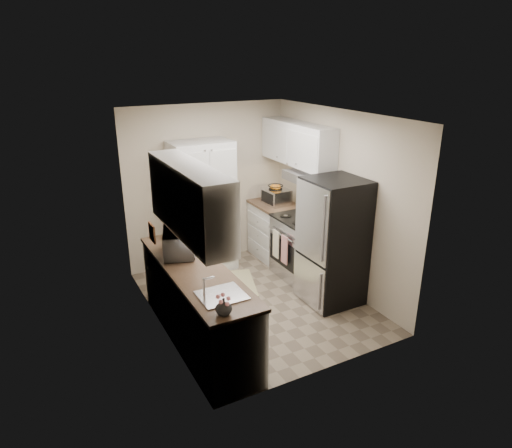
% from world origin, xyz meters
% --- Properties ---
extents(ground, '(3.20, 3.20, 0.00)m').
position_xyz_m(ground, '(0.00, 0.00, 0.00)').
color(ground, '#7A6B56').
rests_on(ground, ground).
extents(room_shell, '(2.64, 3.24, 2.52)m').
position_xyz_m(room_shell, '(-0.02, -0.01, 1.63)').
color(room_shell, beige).
rests_on(room_shell, ground).
extents(pantry_cabinet, '(0.90, 0.55, 2.00)m').
position_xyz_m(pantry_cabinet, '(-0.20, 1.32, 1.00)').
color(pantry_cabinet, silver).
rests_on(pantry_cabinet, ground).
extents(base_cabinet_left, '(0.60, 2.30, 0.88)m').
position_xyz_m(base_cabinet_left, '(-0.99, -0.43, 0.44)').
color(base_cabinet_left, silver).
rests_on(base_cabinet_left, ground).
extents(countertop_left, '(0.63, 2.33, 0.04)m').
position_xyz_m(countertop_left, '(-0.99, -0.43, 0.90)').
color(countertop_left, brown).
rests_on(countertop_left, base_cabinet_left).
extents(base_cabinet_right, '(0.60, 0.80, 0.88)m').
position_xyz_m(base_cabinet_right, '(0.99, 1.19, 0.44)').
color(base_cabinet_right, silver).
rests_on(base_cabinet_right, ground).
extents(countertop_right, '(0.63, 0.83, 0.04)m').
position_xyz_m(countertop_right, '(0.99, 1.19, 0.90)').
color(countertop_right, brown).
rests_on(countertop_right, base_cabinet_right).
extents(electric_range, '(0.71, 0.78, 1.13)m').
position_xyz_m(electric_range, '(0.97, 0.39, 0.48)').
color(electric_range, '#B7B7BC').
rests_on(electric_range, ground).
extents(refrigerator, '(0.70, 0.72, 1.70)m').
position_xyz_m(refrigerator, '(0.94, -0.41, 0.85)').
color(refrigerator, '#B7B7BC').
rests_on(refrigerator, ground).
extents(microwave, '(0.52, 0.62, 0.30)m').
position_xyz_m(microwave, '(-1.02, 0.01, 1.07)').
color(microwave, '#B5B6BA').
rests_on(microwave, countertop_left).
extents(wine_bottle, '(0.07, 0.07, 0.28)m').
position_xyz_m(wine_bottle, '(-0.98, 0.40, 1.06)').
color(wine_bottle, black).
rests_on(wine_bottle, countertop_left).
extents(flower_vase, '(0.19, 0.19, 0.16)m').
position_xyz_m(flower_vase, '(-1.11, -1.47, 1.00)').
color(flower_vase, beige).
rests_on(flower_vase, countertop_left).
extents(cutting_board, '(0.09, 0.27, 0.34)m').
position_xyz_m(cutting_board, '(-0.94, 0.63, 1.09)').
color(cutting_board, green).
rests_on(cutting_board, countertop_left).
extents(toaster_oven, '(0.36, 0.44, 0.25)m').
position_xyz_m(toaster_oven, '(1.00, 1.16, 1.04)').
color(toaster_oven, silver).
rests_on(toaster_oven, countertop_right).
extents(fruit_basket, '(0.30, 0.30, 0.10)m').
position_xyz_m(fruit_basket, '(0.97, 1.16, 1.22)').
color(fruit_basket, orange).
rests_on(fruit_basket, toaster_oven).
extents(kitchen_mat, '(0.78, 0.99, 0.01)m').
position_xyz_m(kitchen_mat, '(-0.02, 0.59, 0.01)').
color(kitchen_mat, '#C5BB83').
rests_on(kitchen_mat, ground).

